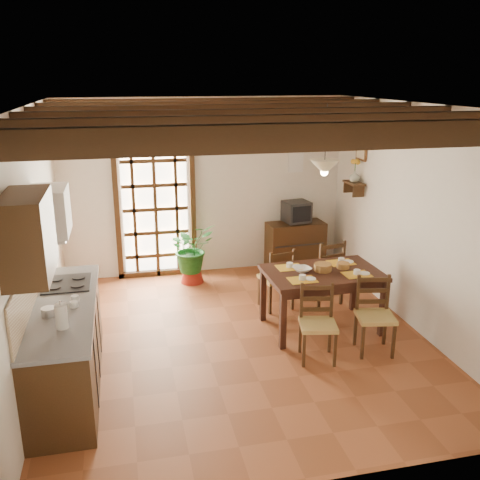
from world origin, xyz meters
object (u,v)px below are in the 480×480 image
object	(u,v)px
chair_far_right	(324,283)
sideboard	(295,246)
kitchen_counter	(66,344)
chair_far_left	(276,289)
chair_near_left	(317,337)
pendant_lamp	(325,166)
dining_table	(322,278)
chair_near_right	(374,329)
potted_plant	(191,247)
crt_tv	(297,212)

from	to	relation	value
chair_far_right	sideboard	world-z (taller)	chair_far_right
kitchen_counter	chair_far_left	distance (m)	3.01
kitchen_counter	chair_near_left	distance (m)	2.72
chair_far_right	pendant_lamp	size ratio (longest dim) A/B	1.12
kitchen_counter	chair_near_left	size ratio (longest dim) A/B	2.58
dining_table	chair_near_right	bearing A→B (deg)	-63.78
kitchen_counter	chair_far_left	world-z (taller)	kitchen_counter
kitchen_counter	potted_plant	distance (m)	3.09
chair_near_right	potted_plant	distance (m)	3.20
chair_near_right	chair_far_left	bearing A→B (deg)	128.45
chair_far_right	crt_tv	xyz separation A→B (m)	(0.03, 1.40, 0.69)
chair_near_right	pendant_lamp	xyz separation A→B (m)	(-0.38, 0.82, 1.80)
sideboard	potted_plant	distance (m)	1.78
crt_tv	chair_near_right	bearing A→B (deg)	-99.09
chair_near_left	potted_plant	bearing A→B (deg)	123.40
chair_near_left	chair_far_right	xyz separation A→B (m)	(0.66, 1.48, 0.02)
chair_near_right	crt_tv	size ratio (longest dim) A/B	1.99
potted_plant	sideboard	bearing A→B (deg)	7.02
kitchen_counter	chair_far_right	size ratio (longest dim) A/B	2.38
chair_near_left	potted_plant	size ratio (longest dim) A/B	0.44
chair_near_left	crt_tv	size ratio (longest dim) A/B	1.93
kitchen_counter	chair_near_left	world-z (taller)	kitchen_counter
chair_far_left	chair_far_right	xyz separation A→B (m)	(0.71, 0.02, 0.02)
crt_tv	potted_plant	size ratio (longest dim) A/B	0.23
kitchen_counter	pendant_lamp	distance (m)	3.53
dining_table	crt_tv	distance (m)	2.19
chair_far_right	potted_plant	xyz separation A→B (m)	(-1.73, 1.19, 0.27)
dining_table	crt_tv	size ratio (longest dim) A/B	3.23
kitchen_counter	chair_far_left	bearing A→B (deg)	27.70
kitchen_counter	chair_far_right	distance (m)	3.67
dining_table	pendant_lamp	distance (m)	1.41
chair_near_left	chair_near_right	bearing A→B (deg)	13.69
potted_plant	pendant_lamp	distance (m)	2.75
chair_far_right	dining_table	bearing A→B (deg)	53.56
kitchen_counter	chair_far_right	world-z (taller)	kitchen_counter
dining_table	chair_near_left	distance (m)	0.90
pendant_lamp	dining_table	bearing A→B (deg)	-90.00
chair_far_right	pendant_lamp	xyz separation A→B (m)	(-0.33, -0.64, 1.78)
chair_near_left	potted_plant	distance (m)	2.89
chair_near_right	pendant_lamp	size ratio (longest dim) A/B	1.06
dining_table	chair_far_left	distance (m)	0.90
kitchen_counter	crt_tv	size ratio (longest dim) A/B	5.00
chair_far_left	crt_tv	distance (m)	1.76
chair_far_left	sideboard	world-z (taller)	chair_far_left
chair_near_right	pendant_lamp	bearing A→B (deg)	125.60
sideboard	crt_tv	xyz separation A→B (m)	(0.00, -0.01, 0.59)
kitchen_counter	crt_tv	xyz separation A→B (m)	(3.41, 2.82, 0.52)
kitchen_counter	chair_near_right	size ratio (longest dim) A/B	2.50
chair_far_right	sideboard	size ratio (longest dim) A/B	1.01
kitchen_counter	dining_table	bearing A→B (deg)	12.64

